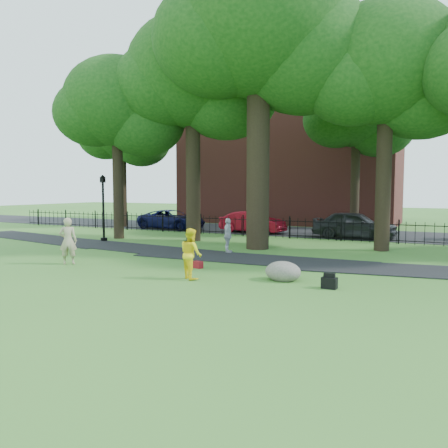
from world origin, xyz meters
The scene contains 17 objects.
ground centered at (0.00, 0.00, 0.00)m, with size 120.00×120.00×0.00m, color #376E26.
footpath centered at (1.00, 3.90, 0.00)m, with size 36.00×2.60×0.03m, color black.
street centered at (0.00, 16.00, 0.00)m, with size 80.00×7.00×0.02m, color black.
iron_fence centered at (0.00, 12.00, 0.60)m, with size 44.00×0.04×1.20m.
brick_building centered at (-4.00, 24.00, 6.00)m, with size 18.00×8.00×12.00m, color brown.
big_tree centered at (0.13, 7.09, 10.14)m, with size 10.08×8.61×14.37m.
tree_row centered at (0.52, 8.40, 8.15)m, with size 26.82×7.96×12.42m.
woman centered at (-4.91, -0.34, 0.91)m, with size 0.66×0.43×1.82m, color tan.
man centered at (0.76, -0.57, 0.83)m, with size 0.80×0.63×1.65m, color yellow.
pedestrian centered at (-0.66, 5.06, 0.80)m, with size 0.93×0.39×1.59m, color #B8B7BD.
boulder centered at (3.52, 0.51, 0.34)m, with size 1.16×0.87×0.68m, color #666255.
lamppost centered at (-8.81, 6.00, 1.81)m, with size 0.37×0.37×3.69m.
backpack centered at (5.11, 0.02, 0.16)m, with size 0.44×0.27×0.33m, color black.
red_bag centered at (0.00, 1.17, 0.13)m, with size 0.37×0.23×0.25m, color maroon.
red_sedan centered at (-3.14, 13.84, 0.72)m, with size 1.52×4.35×1.43m, color maroon.
navy_van centered at (-9.44, 13.82, 0.70)m, with size 2.31×5.01×1.39m, color #0B0D38.
grey_car centered at (3.46, 13.50, 0.81)m, with size 1.92×4.77×1.62m, color black.
Camera 1 is at (7.96, -12.62, 2.92)m, focal length 35.00 mm.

